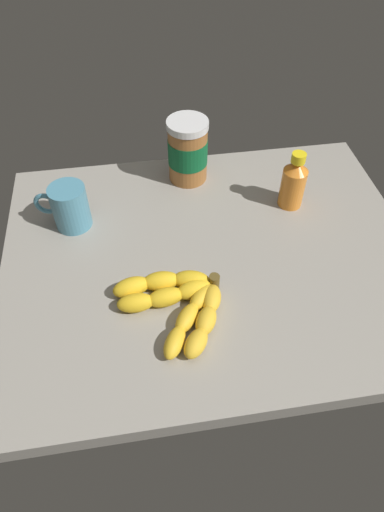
{
  "coord_description": "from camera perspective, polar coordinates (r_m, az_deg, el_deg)",
  "views": [
    {
      "loc": [
        -13.36,
        -59.2,
        66.94
      ],
      "look_at": [
        -4.74,
        -4.52,
        5.31
      ],
      "focal_mm": 31.51,
      "sensor_mm": 36.0,
      "label": 1
    }
  ],
  "objects": [
    {
      "name": "ground_plane",
      "position": [
        0.92,
        2.49,
        -0.54
      ],
      "size": [
        83.32,
        66.49,
        3.54
      ],
      "primitive_type": "cube",
      "color": "gray"
    },
    {
      "name": "coffee_mug",
      "position": [
        0.97,
        -15.32,
        6.05
      ],
      "size": [
        11.29,
        7.57,
        9.66
      ],
      "color": "teal",
      "rests_on": "ground_plane"
    },
    {
      "name": "banana_bunch",
      "position": [
        0.81,
        -1.84,
        -5.78
      ],
      "size": [
        20.42,
        19.38,
        3.7
      ],
      "color": "yellow",
      "rests_on": "ground_plane"
    },
    {
      "name": "honey_bottle",
      "position": [
        1.0,
        12.76,
        9.12
      ],
      "size": [
        5.3,
        5.3,
        13.3
      ],
      "color": "orange",
      "rests_on": "ground_plane"
    },
    {
      "name": "peanut_butter_jar",
      "position": [
        1.04,
        -0.55,
        13.23
      ],
      "size": [
        9.24,
        9.24,
        14.91
      ],
      "color": "#9E602D",
      "rests_on": "ground_plane"
    }
  ]
}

